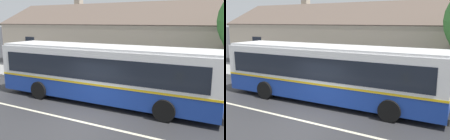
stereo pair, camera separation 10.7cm
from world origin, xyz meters
TOP-DOWN VIEW (x-y plane):
  - ground_plane at (0.00, 0.00)m, footprint 300.00×300.00m
  - sidewalk_far at (0.00, 6.00)m, footprint 60.00×3.00m
  - lane_divider_stripe at (0.00, 0.00)m, footprint 60.00×0.16m
  - community_building at (-2.93, 13.29)m, footprint 26.40×8.92m
  - transit_bus at (-0.45, 2.90)m, footprint 12.29×2.95m
  - bench_by_building at (-6.46, 6.00)m, footprint 1.65×0.51m
  - bench_down_street at (-2.30, 5.75)m, footprint 1.82×0.51m
  - bike_rack at (-10.11, 6.26)m, footprint 1.16×0.06m

SIDE VIEW (x-z plane):
  - ground_plane at x=0.00m, z-range 0.00..0.00m
  - lane_divider_stripe at x=0.00m, z-range 0.00..0.01m
  - sidewalk_far at x=0.00m, z-range 0.00..0.15m
  - bench_by_building at x=-6.46m, z-range 0.10..1.04m
  - bench_down_street at x=-2.30m, z-range 0.11..1.05m
  - bike_rack at x=-10.11m, z-range 0.29..1.07m
  - transit_bus at x=-0.45m, z-range 0.12..3.14m
  - community_building at x=-2.93m, z-range -1.41..5.63m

